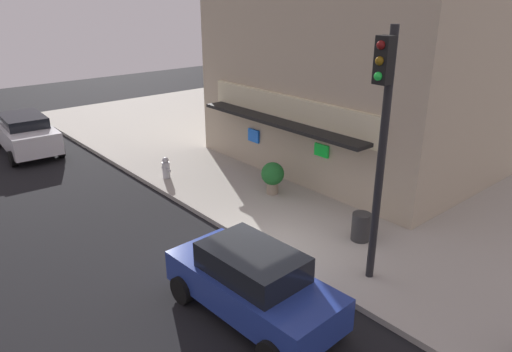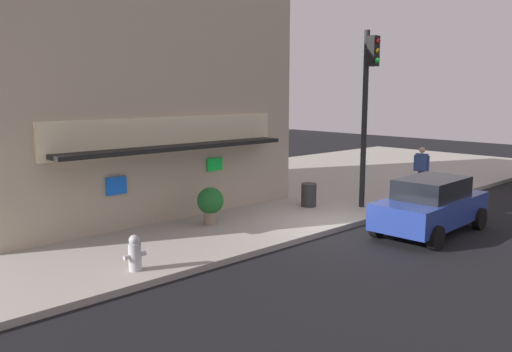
% 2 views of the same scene
% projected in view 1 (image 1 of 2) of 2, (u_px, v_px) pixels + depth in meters
% --- Properties ---
extents(ground_plane, '(59.62, 59.62, 0.00)m').
position_uv_depth(ground_plane, '(265.00, 255.00, 12.47)').
color(ground_plane, black).
extents(sidewalk, '(39.74, 12.06, 0.15)m').
position_uv_depth(sidewalk, '(396.00, 194.00, 16.10)').
color(sidewalk, '#A39E93').
rests_on(sidewalk, ground_plane).
extents(corner_building, '(10.22, 8.00, 8.55)m').
position_uv_depth(corner_building, '(357.00, 52.00, 17.66)').
color(corner_building, tan).
rests_on(corner_building, sidewalk).
extents(traffic_light, '(0.32, 0.58, 5.79)m').
position_uv_depth(traffic_light, '(382.00, 129.00, 9.91)').
color(traffic_light, black).
rests_on(traffic_light, sidewalk).
extents(fire_hydrant, '(0.52, 0.28, 0.79)m').
position_uv_depth(fire_hydrant, '(166.00, 168.00, 17.15)').
color(fire_hydrant, '#B2B2B7').
rests_on(fire_hydrant, sidewalk).
extents(trash_can, '(0.52, 0.52, 0.78)m').
position_uv_depth(trash_can, '(361.00, 227.00, 12.82)').
color(trash_can, '#2D2D2D').
rests_on(trash_can, sidewalk).
extents(potted_plant_by_doorway, '(0.78, 0.78, 1.10)m').
position_uv_depth(potted_plant_by_doorway, '(273.00, 175.00, 15.71)').
color(potted_plant_by_doorway, gray).
rests_on(potted_plant_by_doorway, sidewalk).
extents(parked_car_white, '(4.67, 2.30, 1.64)m').
position_uv_depth(parked_car_white, '(25.00, 133.00, 20.27)').
color(parked_car_white, silver).
rests_on(parked_car_white, ground_plane).
extents(parked_car_blue, '(4.11, 2.05, 1.60)m').
position_uv_depth(parked_car_blue, '(252.00, 283.00, 9.88)').
color(parked_car_blue, navy).
rests_on(parked_car_blue, ground_plane).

